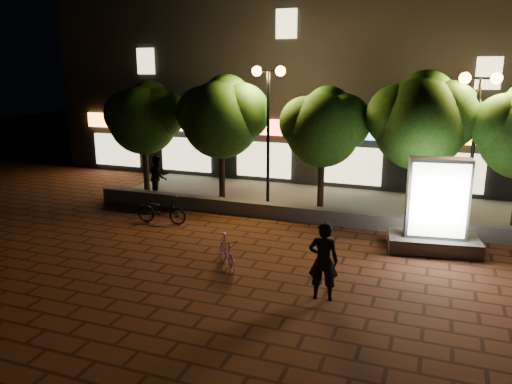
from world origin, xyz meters
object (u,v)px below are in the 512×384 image
at_px(tree_far_left, 145,116).
at_px(scooter_parked, 162,210).
at_px(tree_mid, 325,125).
at_px(scooter_pink, 227,252).
at_px(tree_right, 422,118).
at_px(pedestrian, 158,177).
at_px(street_lamp_right, 477,110).
at_px(tree_left, 223,115).
at_px(ad_kiosk, 436,214).
at_px(street_lamp_left, 268,101).
at_px(rider, 323,261).

bearing_deg(tree_far_left, scooter_parked, -51.85).
xyz_separation_m(tree_mid, scooter_pink, (-1.13, -6.25, -2.76)).
bearing_deg(tree_mid, tree_right, 0.00).
distance_m(scooter_pink, pedestrian, 7.66).
relative_size(tree_far_left, street_lamp_right, 0.93).
distance_m(tree_left, tree_mid, 4.00).
bearing_deg(ad_kiosk, scooter_pink, -147.02).
bearing_deg(tree_mid, tree_far_left, 180.00).
bearing_deg(pedestrian, ad_kiosk, -130.29).
relative_size(street_lamp_left, street_lamp_right, 1.04).
bearing_deg(tree_mid, ad_kiosk, -36.31).
relative_size(tree_left, ad_kiosk, 1.78).
xyz_separation_m(scooter_parked, pedestrian, (-1.69, 2.61, 0.49)).
bearing_deg(tree_right, rider, -103.13).
xyz_separation_m(tree_far_left, ad_kiosk, (11.49, -2.93, -2.18)).
bearing_deg(street_lamp_right, rider, -115.74).
relative_size(tree_far_left, tree_mid, 1.03).
bearing_deg(tree_right, street_lamp_right, -9.10).
bearing_deg(scooter_parked, pedestrian, 26.91).
height_order(tree_right, pedestrian, tree_right).
height_order(tree_right, street_lamp_left, street_lamp_left).
height_order(tree_far_left, tree_right, tree_right).
xyz_separation_m(tree_left, tree_mid, (4.00, -0.00, -0.23)).
xyz_separation_m(tree_mid, tree_right, (3.31, 0.00, 0.35)).
bearing_deg(tree_left, tree_mid, -0.00).
bearing_deg(scooter_pink, street_lamp_left, 61.10).
relative_size(tree_mid, tree_right, 0.89).
height_order(street_lamp_left, scooter_parked, street_lamp_left).
distance_m(tree_far_left, tree_mid, 7.50).
height_order(tree_far_left, street_lamp_left, street_lamp_left).
distance_m(street_lamp_right, pedestrian, 11.83).
relative_size(tree_right, scooter_pink, 3.34).
height_order(street_lamp_right, scooter_pink, street_lamp_right).
bearing_deg(tree_mid, rider, -76.96).
bearing_deg(tree_right, tree_far_left, -180.00).
relative_size(tree_left, scooter_parked, 2.76).
xyz_separation_m(tree_mid, street_lamp_left, (-2.05, -0.26, 0.81)).
relative_size(tree_mid, street_lamp_right, 0.90).
relative_size(tree_far_left, ad_kiosk, 1.68).
height_order(tree_far_left, tree_left, tree_left).
bearing_deg(rider, scooter_pink, -25.22).
bearing_deg(street_lamp_right, street_lamp_left, 180.00).
height_order(tree_far_left, scooter_pink, tree_far_left).
bearing_deg(tree_left, street_lamp_right, -1.68).
xyz_separation_m(tree_far_left, tree_left, (3.50, 0.00, 0.15)).
xyz_separation_m(tree_right, street_lamp_left, (-5.36, -0.26, 0.46)).
relative_size(tree_mid, pedestrian, 2.58).
bearing_deg(street_lamp_right, tree_far_left, 178.79).
relative_size(tree_far_left, tree_left, 0.95).
distance_m(tree_left, scooter_pink, 7.50).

